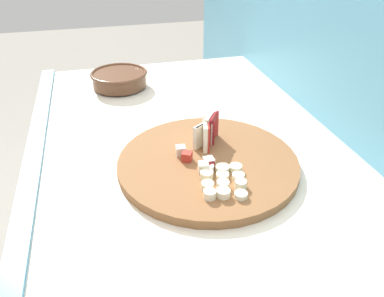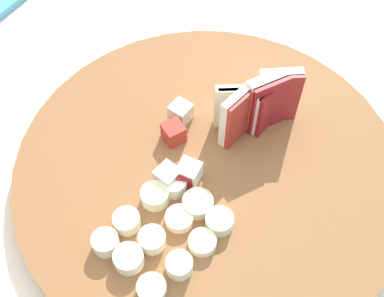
% 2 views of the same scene
% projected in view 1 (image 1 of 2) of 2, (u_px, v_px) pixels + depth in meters
% --- Properties ---
extents(tiled_countertop, '(1.29, 0.75, 0.93)m').
position_uv_depth(tiled_countertop, '(191.00, 285.00, 1.12)').
color(tiled_countertop, silver).
rests_on(tiled_countertop, ground).
extents(tile_backsplash, '(2.40, 0.04, 1.32)m').
position_uv_depth(tile_backsplash, '(322.00, 212.00, 1.10)').
color(tile_backsplash, '#5BA3C1').
rests_on(tile_backsplash, ground).
extents(cutting_board, '(0.40, 0.40, 0.02)m').
position_uv_depth(cutting_board, '(208.00, 163.00, 0.83)').
color(cutting_board, brown).
rests_on(cutting_board, tiled_countertop).
extents(apple_wedge_fan, '(0.09, 0.08, 0.07)m').
position_uv_depth(apple_wedge_fan, '(208.00, 131.00, 0.87)').
color(apple_wedge_fan, maroon).
rests_on(apple_wedge_fan, cutting_board).
extents(apple_dice_pile, '(0.10, 0.07, 0.02)m').
position_uv_depth(apple_dice_pile, '(197.00, 160.00, 0.81)').
color(apple_dice_pile, beige).
rests_on(apple_dice_pile, cutting_board).
extents(banana_slice_rows, '(0.12, 0.10, 0.02)m').
position_uv_depth(banana_slice_rows, '(222.00, 180.00, 0.75)').
color(banana_slice_rows, white).
rests_on(banana_slice_rows, cutting_board).
extents(ceramic_bowl, '(0.18, 0.18, 0.05)m').
position_uv_depth(ceramic_bowl, '(119.00, 78.00, 1.21)').
color(ceramic_bowl, brown).
rests_on(ceramic_bowl, tiled_countertop).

